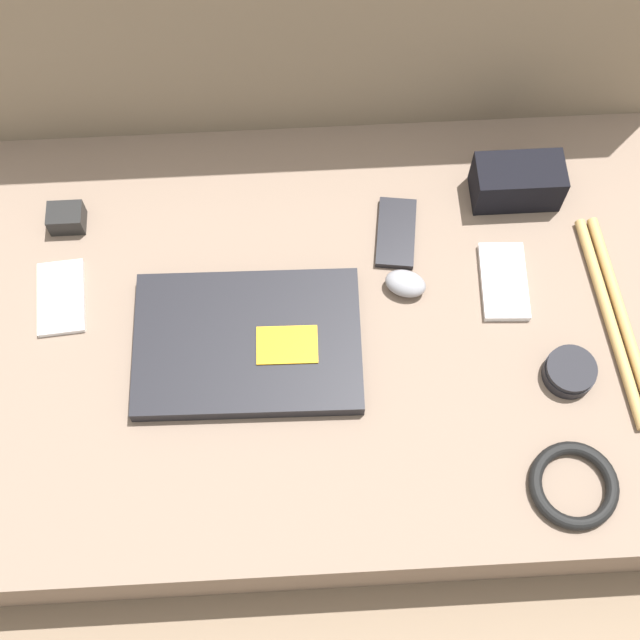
{
  "coord_description": "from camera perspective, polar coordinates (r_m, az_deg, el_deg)",
  "views": [
    {
      "loc": [
        -0.03,
        -0.55,
        1.38
      ],
      "look_at": [
        0.0,
        0.0,
        0.16
      ],
      "focal_mm": 50.0,
      "sensor_mm": 36.0,
      "label": 1
    }
  ],
  "objects": [
    {
      "name": "cable_coil",
      "position": [
        1.31,
        15.93,
        -10.14
      ],
      "size": [
        0.13,
        0.13,
        0.02
      ],
      "color": "black",
      "rests_on": "couch_seat"
    },
    {
      "name": "couch_seat",
      "position": [
        1.41,
        0.0,
        -1.55
      ],
      "size": [
        1.18,
        0.73,
        0.14
      ],
      "color": "#7A6656",
      "rests_on": "ground_plane"
    },
    {
      "name": "phone_silver",
      "position": [
        1.42,
        -16.24,
        1.39
      ],
      "size": [
        0.08,
        0.13,
        0.01
      ],
      "rotation": [
        0.0,
        0.0,
        0.08
      ],
      "color": "silver",
      "rests_on": "couch_seat"
    },
    {
      "name": "ground_plane",
      "position": [
        1.48,
        0.0,
        -2.64
      ],
      "size": [
        8.0,
        8.0,
        0.0
      ],
      "primitive_type": "plane",
      "color": "#7A6651"
    },
    {
      "name": "computer_mouse",
      "position": [
        1.37,
        5.49,
        2.34
      ],
      "size": [
        0.07,
        0.06,
        0.03
      ],
      "rotation": [
        0.0,
        0.0,
        -0.36
      ],
      "color": "gray",
      "rests_on": "couch_seat"
    },
    {
      "name": "speaker_puck",
      "position": [
        1.35,
        15.69,
        -3.2
      ],
      "size": [
        0.08,
        0.08,
        0.03
      ],
      "color": "black",
      "rests_on": "couch_seat"
    },
    {
      "name": "charger_brick",
      "position": [
        1.47,
        -15.92,
        6.3
      ],
      "size": [
        0.06,
        0.04,
        0.04
      ],
      "color": "black",
      "rests_on": "couch_seat"
    },
    {
      "name": "camera_pouch",
      "position": [
        1.46,
        12.51,
        8.62
      ],
      "size": [
        0.14,
        0.07,
        0.07
      ],
      "color": "black",
      "rests_on": "couch_seat"
    },
    {
      "name": "phone_small",
      "position": [
        1.4,
        11.68,
        2.43
      ],
      "size": [
        0.08,
        0.13,
        0.01
      ],
      "rotation": [
        0.0,
        0.0,
        -0.05
      ],
      "color": "silver",
      "rests_on": "couch_seat"
    },
    {
      "name": "phone_black",
      "position": [
        1.42,
        4.89,
        5.57
      ],
      "size": [
        0.08,
        0.13,
        0.01
      ],
      "rotation": [
        0.0,
        0.0,
        -0.14
      ],
      "color": "black",
      "rests_on": "couch_seat"
    },
    {
      "name": "couch_backrest",
      "position": [
        1.51,
        -1.0,
        17.78
      ],
      "size": [
        1.18,
        0.2,
        0.51
      ],
      "color": "#7F705B",
      "rests_on": "ground_plane"
    },
    {
      "name": "drumstick_pair",
      "position": [
        1.42,
        18.43,
        0.07
      ],
      "size": [
        0.07,
        0.35,
        0.02
      ],
      "rotation": [
        0.0,
        0.0,
        0.09
      ],
      "color": "tan",
      "rests_on": "couch_seat"
    },
    {
      "name": "laptop",
      "position": [
        1.33,
        -4.62,
        -1.47
      ],
      "size": [
        0.34,
        0.23,
        0.03
      ],
      "rotation": [
        0.0,
        0.0,
        -0.02
      ],
      "color": "black",
      "rests_on": "couch_seat"
    }
  ]
}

